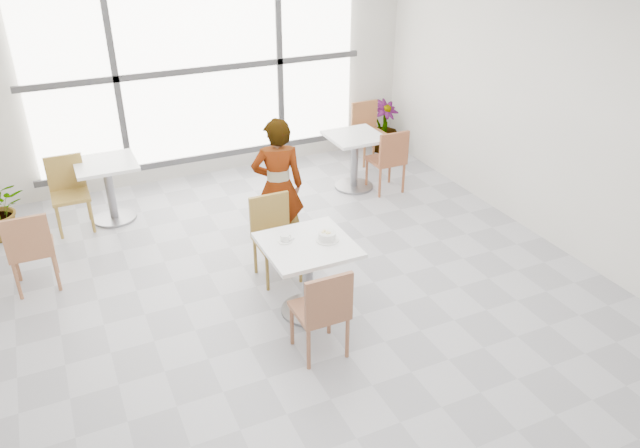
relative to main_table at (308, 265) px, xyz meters
name	(u,v)px	position (x,y,z in m)	size (l,w,h in m)	color
floor	(307,300)	(0.06, 0.16, -0.52)	(7.00, 7.00, 0.00)	#9E9EA5
wall_back	(200,68)	(0.06, 3.66, 0.98)	(6.00, 6.00, 0.00)	silver
wall_right	(567,113)	(3.06, 0.16, 0.98)	(7.00, 7.00, 0.00)	silver
window	(201,69)	(0.06, 3.60, 0.98)	(4.60, 0.07, 2.52)	white
main_table	(308,265)	(0.00, 0.00, 0.00)	(0.80, 0.80, 0.75)	white
chair_near	(323,308)	(-0.14, -0.65, -0.02)	(0.42, 0.42, 0.87)	#8E593E
chair_far	(274,232)	(-0.04, 0.76, -0.02)	(0.42, 0.42, 0.87)	olive
oatmeal_bowl	(327,236)	(0.18, -0.03, 0.27)	(0.21, 0.21, 0.09)	white
coffee_cup	(285,239)	(-0.17, 0.12, 0.26)	(0.16, 0.13, 0.07)	white
person	(278,187)	(0.19, 1.22, 0.24)	(0.56, 0.37, 1.53)	black
bg_table_left	(109,183)	(-1.40, 2.75, -0.04)	(0.70, 0.70, 0.75)	white
bg_table_right	(355,154)	(1.71, 2.33, -0.04)	(0.70, 0.70, 0.75)	white
bg_chair_left_near	(30,247)	(-2.31, 1.47, -0.02)	(0.42, 0.42, 0.87)	#A26643
bg_chair_left_far	(69,188)	(-1.85, 2.76, -0.02)	(0.42, 0.42, 0.87)	olive
bg_chair_right_near	(389,157)	(2.05, 2.01, -0.02)	(0.42, 0.42, 0.87)	brown
bg_chair_right_far	(367,128)	(2.35, 3.15, -0.02)	(0.42, 0.42, 0.87)	#9A5D35
plant_right	(384,126)	(2.76, 3.36, -0.13)	(0.44, 0.44, 0.79)	#577D46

